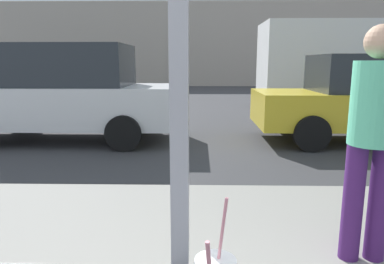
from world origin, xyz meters
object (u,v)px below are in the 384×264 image
Objects in this scene: parked_car_white at (68,94)px; parked_car_yellow at (371,98)px; box_truck at (357,62)px; pedestrian at (373,131)px.

parked_car_white reaches higher than parked_car_yellow.
parked_car_white is 5.95m from parked_car_yellow.
parked_car_white is 0.65× the size of box_truck.
parked_car_yellow is at bearing -110.23° from box_truck.
parked_car_white reaches higher than pedestrian.
box_truck is (1.88, 5.11, 0.71)m from parked_car_yellow.
parked_car_white is at bearing 180.00° from parked_car_yellow.
parked_car_yellow is at bearing 64.68° from pedestrian.
box_truck is (7.83, 5.11, 0.63)m from parked_car_white.
parked_car_yellow is 0.67× the size of box_truck.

